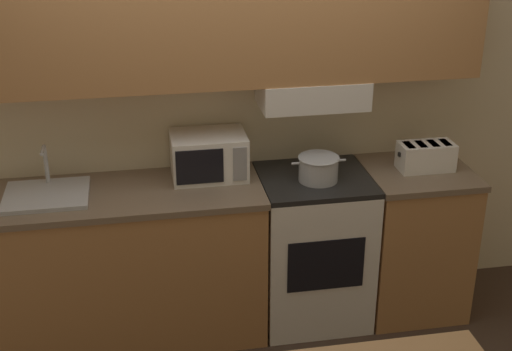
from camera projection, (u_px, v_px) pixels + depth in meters
The scene contains 9 objects.
ground_plane at pixel (234, 293), 4.64m from camera, with size 16.00×16.00×0.00m, color #3D2D23.
wall_back at pixel (234, 73), 3.98m from camera, with size 5.12×0.38×2.55m.
lower_counter_main at pixel (133, 264), 4.08m from camera, with size 1.49×0.61×0.93m.
lower_counter_right_stub at pixel (412, 238), 4.36m from camera, with size 0.61×0.61×0.93m.
stove_range at pixel (313, 247), 4.26m from camera, with size 0.63×0.59×0.93m.
cooking_pot at pixel (318, 168), 4.00m from camera, with size 0.31×0.23×0.14m.
microwave at pixel (209, 155), 4.03m from camera, with size 0.42×0.31×0.25m.
toaster at pixel (426, 156), 4.14m from camera, with size 0.33×0.16×0.16m.
sink_basin at pixel (46, 194), 3.82m from camera, with size 0.45×0.39×0.25m.
Camera 1 is at (-0.55, -3.89, 2.59)m, focal length 50.00 mm.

